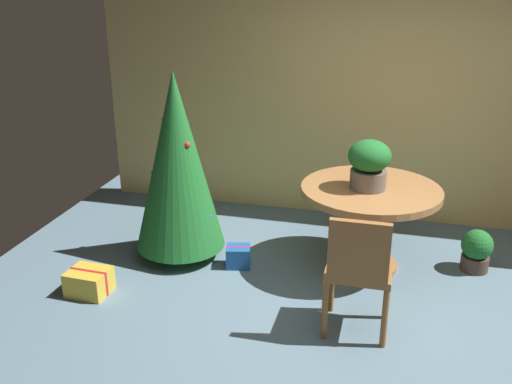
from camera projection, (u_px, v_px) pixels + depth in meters
ground_plane at (366, 334)px, 4.12m from camera, size 6.60×6.60×0.00m
back_wall_panel at (393, 93)px, 5.64m from camera, size 6.00×0.10×2.60m
round_dining_table at (370, 209)px, 4.87m from camera, size 1.17×1.17×0.74m
flower_vase at (369, 163)px, 4.70m from camera, size 0.35×0.35×0.41m
wooden_chair_near at (359, 268)px, 3.94m from camera, size 0.45×0.41×0.92m
holiday_tree at (177, 162)px, 4.95m from camera, size 0.79×0.79×1.67m
gift_box_blue at (238, 256)px, 5.04m from camera, size 0.24×0.22×0.19m
gift_box_gold at (89, 282)px, 4.61m from camera, size 0.33×0.28×0.20m
potted_plant at (476, 250)px, 4.93m from camera, size 0.26×0.26×0.37m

